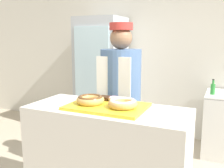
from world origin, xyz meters
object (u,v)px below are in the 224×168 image
at_px(serving_tray, 107,106).
at_px(donut_mini_center, 114,99).
at_px(beverage_fridge, 101,77).
at_px(bottle_green, 213,89).
at_px(donut_light_glaze, 123,103).
at_px(brownie_back_left, 104,98).
at_px(brownie_back_right, 124,100).
at_px(baker_person, 120,102).
at_px(donut_chocolate_glaze, 90,99).

bearing_deg(serving_tray, donut_mini_center, 90.00).
bearing_deg(beverage_fridge, bottle_green, -3.74).
bearing_deg(bottle_green, donut_mini_center, -116.45).
relative_size(donut_light_glaze, brownie_back_left, 2.64).
relative_size(brownie_back_right, beverage_fridge, 0.05).
distance_m(donut_light_glaze, baker_person, 0.64).
height_order(donut_light_glaze, baker_person, baker_person).
bearing_deg(brownie_back_right, donut_chocolate_glaze, -145.45).
height_order(serving_tray, donut_mini_center, donut_mini_center).
xyz_separation_m(donut_mini_center, brownie_back_left, (-0.09, -0.00, -0.00)).
distance_m(brownie_back_left, bottle_green, 1.69).
xyz_separation_m(donut_mini_center, brownie_back_right, (0.09, -0.00, -0.00)).
bearing_deg(donut_chocolate_glaze, serving_tray, 6.18).
distance_m(serving_tray, bottle_green, 1.78).
xyz_separation_m(brownie_back_right, baker_person, (-0.20, 0.40, -0.14)).
height_order(brownie_back_left, baker_person, baker_person).
bearing_deg(baker_person, bottle_green, 51.89).
height_order(brownie_back_left, bottle_green, brownie_back_left).
height_order(serving_tray, beverage_fridge, beverage_fridge).
distance_m(brownie_back_right, baker_person, 0.47).
bearing_deg(beverage_fridge, brownie_back_left, -62.25).
xyz_separation_m(serving_tray, baker_person, (-0.11, 0.55, -0.11)).
distance_m(baker_person, beverage_fridge, 1.44).
relative_size(baker_person, bottle_green, 8.51).
bearing_deg(baker_person, donut_light_glaze, -65.99).
height_order(donut_mini_center, brownie_back_left, donut_mini_center).
height_order(donut_light_glaze, beverage_fridge, beverage_fridge).
height_order(serving_tray, brownie_back_right, brownie_back_right).
relative_size(beverage_fridge, bottle_green, 9.37).
xyz_separation_m(baker_person, bottle_green, (0.84, 1.07, 0.02)).
bearing_deg(brownie_back_right, donut_light_glaze, -73.17).
relative_size(donut_chocolate_glaze, brownie_back_right, 2.64).
xyz_separation_m(serving_tray, brownie_back_right, (0.09, 0.15, 0.03)).
bearing_deg(serving_tray, bottle_green, 65.68).
xyz_separation_m(serving_tray, brownie_back_left, (-0.09, 0.15, 0.03)).
xyz_separation_m(brownie_back_left, brownie_back_right, (0.19, 0.00, 0.00)).
bearing_deg(bottle_green, brownie_back_right, -113.43).
relative_size(donut_chocolate_glaze, brownie_back_left, 2.64).
bearing_deg(serving_tray, beverage_fridge, 118.17).
bearing_deg(donut_chocolate_glaze, baker_person, 86.33).
xyz_separation_m(brownie_back_right, beverage_fridge, (-1.02, 1.58, -0.09)).
distance_m(beverage_fridge, bottle_green, 1.66).
relative_size(brownie_back_left, bottle_green, 0.44).
xyz_separation_m(donut_light_glaze, baker_person, (-0.25, 0.56, -0.16)).
bearing_deg(donut_light_glaze, serving_tray, 173.82).
distance_m(brownie_back_left, beverage_fridge, 1.79).
xyz_separation_m(donut_chocolate_glaze, brownie_back_right, (0.24, 0.16, -0.02)).
height_order(donut_mini_center, bottle_green, donut_mini_center).
xyz_separation_m(donut_chocolate_glaze, bottle_green, (0.88, 1.63, -0.13)).
relative_size(donut_chocolate_glaze, baker_person, 0.14).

